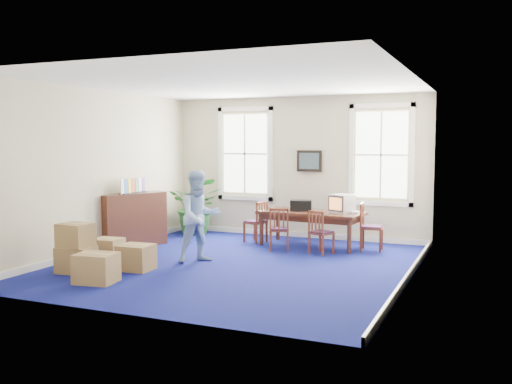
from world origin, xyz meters
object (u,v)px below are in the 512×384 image
at_px(crt_tv, 342,204).
at_px(chair_near_left, 279,229).
at_px(credenza, 133,219).
at_px(potted_plant, 197,206).
at_px(cardboard_boxes, 91,246).
at_px(conference_table, 311,229).
at_px(man, 199,216).

xyz_separation_m(crt_tv, chair_near_left, (-1.07, -0.78, -0.48)).
height_order(crt_tv, credenza, credenza).
xyz_separation_m(crt_tv, potted_plant, (-3.59, 0.38, -0.24)).
bearing_deg(cardboard_boxes, conference_table, 54.63).
relative_size(conference_table, credenza, 1.48).
bearing_deg(cardboard_boxes, potted_plant, 94.00).
relative_size(man, potted_plant, 1.22).
bearing_deg(potted_plant, chair_near_left, -24.85).
bearing_deg(potted_plant, man, -60.22).
bearing_deg(potted_plant, conference_table, -8.34).
height_order(crt_tv, chair_near_left, crt_tv).
distance_m(crt_tv, chair_near_left, 1.41).
bearing_deg(crt_tv, potted_plant, -161.86).
height_order(chair_near_left, cardboard_boxes, chair_near_left).
relative_size(chair_near_left, cardboard_boxes, 0.58).
xyz_separation_m(conference_table, chair_near_left, (-0.44, -0.73, 0.07)).
bearing_deg(chair_near_left, cardboard_boxes, 34.22).
relative_size(potted_plant, cardboard_boxes, 0.89).
bearing_deg(chair_near_left, conference_table, -140.37).
xyz_separation_m(chair_near_left, potted_plant, (-2.51, 1.16, 0.24)).
relative_size(crt_tv, potted_plant, 0.33).
xyz_separation_m(conference_table, potted_plant, (-2.95, 0.43, 0.31)).
bearing_deg(cardboard_boxes, chair_near_left, 53.63).
bearing_deg(conference_table, potted_plant, 177.53).
bearing_deg(crt_tv, man, -106.56).
distance_m(chair_near_left, cardboard_boxes, 3.75).
bearing_deg(conference_table, credenza, -150.10).
relative_size(credenza, potted_plant, 1.07).
height_order(man, potted_plant, man).
bearing_deg(man, credenza, 106.81).
distance_m(crt_tv, man, 3.10).
relative_size(credenza, cardboard_boxes, 0.95).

